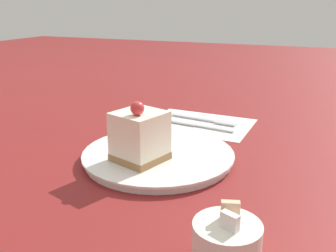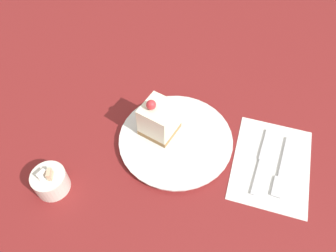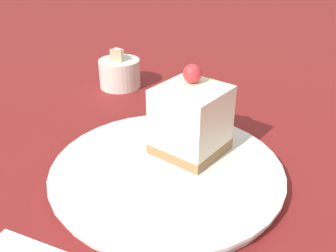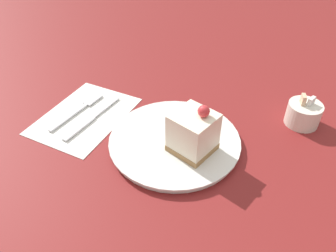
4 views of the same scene
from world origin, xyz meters
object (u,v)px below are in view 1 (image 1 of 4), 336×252
Objects in this scene: plate at (158,155)px; fork at (209,120)px; knife at (189,124)px; cake_slice at (140,136)px; sugar_bowl at (226,244)px.

plate is 1.64× the size of fork.
knife is at bearing -30.77° from fork.
fork is (-0.25, 0.02, -0.00)m from plate.
cake_slice is at bearing 7.42° from knife.
cake_slice is 0.30m from fork.
plate is 0.30m from sugar_bowl.
plate is at bearing 2.75° from fork.
sugar_bowl reaches higher than knife.
cake_slice is 0.64× the size of fork.
fork is 0.51m from sugar_bowl.
fork is 0.90× the size of knife.
cake_slice reaches higher than plate.
sugar_bowl is (0.49, 0.16, 0.02)m from fork.
knife is 0.48m from sugar_bowl.
cake_slice is 0.58× the size of knife.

